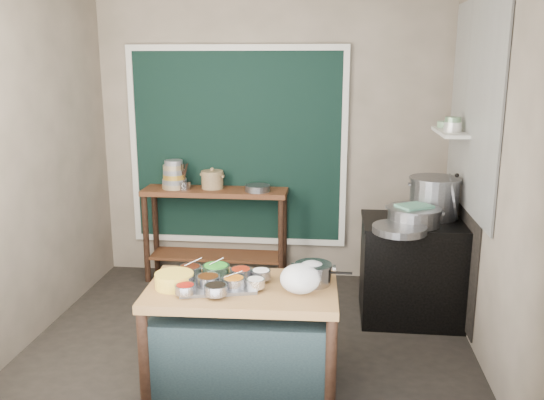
# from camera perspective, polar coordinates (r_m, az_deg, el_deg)

# --- Properties ---
(floor) EXTENTS (3.50, 3.00, 0.02)m
(floor) POSITION_cam_1_polar(r_m,az_deg,el_deg) (4.84, -2.03, -13.57)
(floor) COLOR black
(floor) RESTS_ON ground
(back_wall) EXTENTS (3.50, 0.02, 2.80)m
(back_wall) POSITION_cam_1_polar(r_m,az_deg,el_deg) (5.86, -0.02, 5.74)
(back_wall) COLOR gray
(back_wall) RESTS_ON floor
(left_wall) EXTENTS (0.02, 3.00, 2.80)m
(left_wall) POSITION_cam_1_polar(r_m,az_deg,el_deg) (4.95, -22.81, 3.25)
(left_wall) COLOR gray
(left_wall) RESTS_ON floor
(right_wall) EXTENTS (0.02, 3.00, 2.80)m
(right_wall) POSITION_cam_1_polar(r_m,az_deg,el_deg) (4.48, 20.73, 2.45)
(right_wall) COLOR gray
(right_wall) RESTS_ON floor
(curtain_panel) EXTENTS (2.10, 0.02, 1.90)m
(curtain_panel) POSITION_cam_1_polar(r_m,az_deg,el_deg) (5.87, -3.47, 5.25)
(curtain_panel) COLOR black
(curtain_panel) RESTS_ON back_wall
(curtain_frame) EXTENTS (2.22, 0.03, 2.02)m
(curtain_frame) POSITION_cam_1_polar(r_m,az_deg,el_deg) (5.86, -3.49, 5.23)
(curtain_frame) COLOR beige
(curtain_frame) RESTS_ON back_wall
(tile_panel) EXTENTS (0.02, 1.70, 1.70)m
(tile_panel) POSITION_cam_1_polar(r_m,az_deg,el_deg) (4.95, 19.33, 8.80)
(tile_panel) COLOR #B2B2AA
(tile_panel) RESTS_ON right_wall
(soot_patch) EXTENTS (0.01, 1.30, 1.30)m
(soot_patch) POSITION_cam_1_polar(r_m,az_deg,el_deg) (5.25, 18.18, -3.69)
(soot_patch) COLOR black
(soot_patch) RESTS_ON right_wall
(wall_shelf) EXTENTS (0.22, 0.70, 0.03)m
(wall_shelf) POSITION_cam_1_polar(r_m,az_deg,el_deg) (5.24, 17.28, 6.42)
(wall_shelf) COLOR beige
(wall_shelf) RESTS_ON right_wall
(prep_table) EXTENTS (1.27, 0.76, 0.75)m
(prep_table) POSITION_cam_1_polar(r_m,az_deg,el_deg) (3.99, -2.93, -13.55)
(prep_table) COLOR brown
(prep_table) RESTS_ON floor
(back_counter) EXTENTS (1.45, 0.40, 0.95)m
(back_counter) POSITION_cam_1_polar(r_m,az_deg,el_deg) (5.92, -5.57, -3.41)
(back_counter) COLOR brown
(back_counter) RESTS_ON floor
(stove_block) EXTENTS (0.90, 0.68, 0.85)m
(stove_block) POSITION_cam_1_polar(r_m,az_deg,el_deg) (5.17, 13.92, -6.87)
(stove_block) COLOR black
(stove_block) RESTS_ON floor
(stove_top) EXTENTS (0.92, 0.69, 0.03)m
(stove_top) POSITION_cam_1_polar(r_m,az_deg,el_deg) (5.04, 14.20, -2.17)
(stove_top) COLOR black
(stove_top) RESTS_ON stove_block
(condiment_tray) EXTENTS (0.56, 0.46, 0.02)m
(condiment_tray) POSITION_cam_1_polar(r_m,az_deg,el_deg) (3.85, -5.42, -8.38)
(condiment_tray) COLOR gray
(condiment_tray) RESTS_ON prep_table
(condiment_bowls) EXTENTS (0.65, 0.48, 0.07)m
(condiment_bowls) POSITION_cam_1_polar(r_m,az_deg,el_deg) (3.85, -5.66, -7.69)
(condiment_bowls) COLOR gray
(condiment_bowls) RESTS_ON condiment_tray
(yellow_basin) EXTENTS (0.31, 0.31, 0.10)m
(yellow_basin) POSITION_cam_1_polar(r_m,az_deg,el_deg) (3.86, -9.65, -7.84)
(yellow_basin) COLOR gold
(yellow_basin) RESTS_ON prep_table
(saucepan) EXTENTS (0.26, 0.26, 0.14)m
(saucepan) POSITION_cam_1_polar(r_m,az_deg,el_deg) (3.87, 4.11, -7.29)
(saucepan) COLOR gray
(saucepan) RESTS_ON prep_table
(plastic_bag_a) EXTENTS (0.32, 0.30, 0.19)m
(plastic_bag_a) POSITION_cam_1_polar(r_m,az_deg,el_deg) (3.70, 2.78, -7.81)
(plastic_bag_a) COLOR white
(plastic_bag_a) RESTS_ON prep_table
(plastic_bag_b) EXTENTS (0.26, 0.24, 0.16)m
(plastic_bag_b) POSITION_cam_1_polar(r_m,az_deg,el_deg) (3.86, 3.97, -7.15)
(plastic_bag_b) COLOR white
(plastic_bag_b) RESTS_ON prep_table
(bowl_stack) EXTENTS (0.26, 0.26, 0.29)m
(bowl_stack) POSITION_cam_1_polar(r_m,az_deg,el_deg) (5.87, -9.69, 2.36)
(bowl_stack) COLOR tan
(bowl_stack) RESTS_ON back_counter
(utensil_cup) EXTENTS (0.15, 0.15, 0.08)m
(utensil_cup) POSITION_cam_1_polar(r_m,az_deg,el_deg) (5.83, -8.68, 1.45)
(utensil_cup) COLOR gray
(utensil_cup) RESTS_ON back_counter
(ceramic_crock) EXTENTS (0.31, 0.31, 0.16)m
(ceramic_crock) POSITION_cam_1_polar(r_m,az_deg,el_deg) (5.82, -5.93, 1.92)
(ceramic_crock) COLOR #9A8154
(ceramic_crock) RESTS_ON back_counter
(wide_bowl) EXTENTS (0.29, 0.29, 0.06)m
(wide_bowl) POSITION_cam_1_polar(r_m,az_deg,el_deg) (5.67, -1.45, 1.18)
(wide_bowl) COLOR gray
(wide_bowl) RESTS_ON back_counter
(stock_pot) EXTENTS (0.55, 0.55, 0.35)m
(stock_pot) POSITION_cam_1_polar(r_m,az_deg,el_deg) (5.15, 15.75, 0.25)
(stock_pot) COLOR gray
(stock_pot) RESTS_ON stove_top
(pot_lid) EXTENTS (0.16, 0.41, 0.39)m
(pot_lid) POSITION_cam_1_polar(r_m,az_deg,el_deg) (5.13, 17.49, 0.32)
(pot_lid) COLOR gray
(pot_lid) RESTS_ON stove_top
(steamer) EXTENTS (0.60, 0.60, 0.15)m
(steamer) POSITION_cam_1_polar(r_m,az_deg,el_deg) (4.89, 13.86, -1.55)
(steamer) COLOR gray
(steamer) RESTS_ON stove_top
(green_cloth) EXTENTS (0.33, 0.31, 0.02)m
(green_cloth) POSITION_cam_1_polar(r_m,az_deg,el_deg) (4.87, 13.92, -0.59)
(green_cloth) COLOR #4B876D
(green_cloth) RESTS_ON steamer
(shallow_pan) EXTENTS (0.46, 0.46, 0.06)m
(shallow_pan) POSITION_cam_1_polar(r_m,az_deg,el_deg) (4.65, 12.52, -2.84)
(shallow_pan) COLOR gray
(shallow_pan) RESTS_ON stove_top
(shelf_bowl_stack) EXTENTS (0.16, 0.16, 0.12)m
(shelf_bowl_stack) POSITION_cam_1_polar(r_m,az_deg,el_deg) (5.14, 17.53, 7.10)
(shelf_bowl_stack) COLOR silver
(shelf_bowl_stack) RESTS_ON wall_shelf
(shelf_bowl_green) EXTENTS (0.18, 0.18, 0.05)m
(shelf_bowl_green) POSITION_cam_1_polar(r_m,az_deg,el_deg) (5.48, 16.83, 7.18)
(shelf_bowl_green) COLOR gray
(shelf_bowl_green) RESTS_ON wall_shelf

